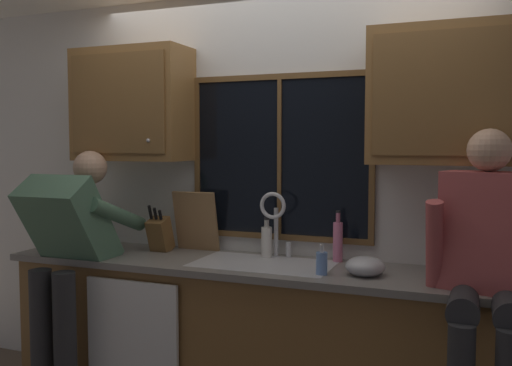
{
  "coord_description": "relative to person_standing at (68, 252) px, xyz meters",
  "views": [
    {
      "loc": [
        1.13,
        -3.28,
        1.61
      ],
      "look_at": [
        -0.06,
        -0.3,
        1.38
      ],
      "focal_mm": 39.46,
      "sensor_mm": 36.0,
      "label": 1
    }
  ],
  "objects": [
    {
      "name": "back_wall",
      "position": [
        1.14,
        0.68,
        0.31
      ],
      "size": [
        5.52,
        0.12,
        2.55
      ],
      "primitive_type": "cube",
      "color": "silver",
      "rests_on": "floor"
    },
    {
      "name": "window_glass",
      "position": [
        1.13,
        0.61,
        0.56
      ],
      "size": [
        1.1,
        0.02,
        0.95
      ],
      "primitive_type": "cube",
      "color": "black"
    },
    {
      "name": "window_frame_top",
      "position": [
        1.13,
        0.6,
        1.05
      ],
      "size": [
        1.17,
        0.02,
        0.04
      ],
      "primitive_type": "cube",
      "color": "brown"
    },
    {
      "name": "window_frame_bottom",
      "position": [
        1.13,
        0.6,
        0.07
      ],
      "size": [
        1.17,
        0.02,
        0.04
      ],
      "primitive_type": "cube",
      "color": "brown"
    },
    {
      "name": "window_frame_left",
      "position": [
        0.56,
        0.6,
        0.56
      ],
      "size": [
        0.03,
        0.02,
        0.95
      ],
      "primitive_type": "cube",
      "color": "brown"
    },
    {
      "name": "window_frame_right",
      "position": [
        1.69,
        0.6,
        0.56
      ],
      "size": [
        0.03,
        0.02,
        0.95
      ],
      "primitive_type": "cube",
      "color": "brown"
    },
    {
      "name": "window_mullion_center",
      "position": [
        1.13,
        0.6,
        0.56
      ],
      "size": [
        0.02,
        0.02,
        0.95
      ],
      "primitive_type": "cube",
      "color": "brown"
    },
    {
      "name": "lower_cabinet_run",
      "position": [
        1.14,
        0.33,
        -0.52
      ],
      "size": [
        3.12,
        0.58,
        0.88
      ],
      "primitive_type": "cube",
      "color": "brown",
      "rests_on": "floor"
    },
    {
      "name": "countertop",
      "position": [
        1.14,
        0.31,
        -0.06
      ],
      "size": [
        3.18,
        0.62,
        0.04
      ],
      "primitive_type": "cube",
      "color": "slate",
      "rests_on": "lower_cabinet_run"
    },
    {
      "name": "dishwasher_front",
      "position": [
        0.43,
        0.01,
        -0.51
      ],
      "size": [
        0.6,
        0.02,
        0.74
      ],
      "primitive_type": "cube",
      "color": "white"
    },
    {
      "name": "upper_cabinet_left",
      "position": [
        0.17,
        0.45,
        0.9
      ],
      "size": [
        0.76,
        0.36,
        0.72
      ],
      "color": "olive"
    },
    {
      "name": "upper_cabinet_right",
      "position": [
        2.09,
        0.45,
        0.9
      ],
      "size": [
        0.76,
        0.36,
        0.72
      ],
      "color": "olive"
    },
    {
      "name": "sink",
      "position": [
        1.13,
        0.32,
        -0.14
      ],
      "size": [
        0.8,
        0.46,
        0.21
      ],
      "color": "#B7B7BC",
      "rests_on": "lower_cabinet_run"
    },
    {
      "name": "faucet",
      "position": [
        1.13,
        0.5,
        0.21
      ],
      "size": [
        0.18,
        0.09,
        0.4
      ],
      "color": "silver",
      "rests_on": "countertop"
    },
    {
      "name": "person_standing",
      "position": [
        0.0,
        0.0,
        0.0
      ],
      "size": [
        0.53,
        0.69,
        1.57
      ],
      "color": "#262628",
      "rests_on": "floor"
    },
    {
      "name": "person_sitting_on_counter",
      "position": [
        2.31,
        0.05,
        0.14
      ],
      "size": [
        0.54,
        0.65,
        1.26
      ],
      "color": "#262628",
      "rests_on": "countertop"
    },
    {
      "name": "knife_block",
      "position": [
        0.38,
        0.42,
        0.07
      ],
      "size": [
        0.12,
        0.18,
        0.32
      ],
      "color": "brown",
      "rests_on": "countertop"
    },
    {
      "name": "cutting_board",
      "position": [
        0.58,
        0.53,
        0.15
      ],
      "size": [
        0.29,
        0.1,
        0.39
      ],
      "primitive_type": "cube",
      "rotation": [
        0.21,
        0.0,
        0.0
      ],
      "color": "#997047",
      "rests_on": "countertop"
    },
    {
      "name": "mixing_bowl",
      "position": [
        1.73,
        0.25,
        0.0
      ],
      "size": [
        0.21,
        0.21,
        0.1
      ],
      "primitive_type": "ellipsoid",
      "color": "#B7B7BC",
      "rests_on": "countertop"
    },
    {
      "name": "soap_dispenser",
      "position": [
        1.51,
        0.18,
        0.02
      ],
      "size": [
        0.06,
        0.07,
        0.17
      ],
      "color": "#668CCC",
      "rests_on": "countertop"
    },
    {
      "name": "bottle_green_glass",
      "position": [
        1.51,
        0.53,
        0.08
      ],
      "size": [
        0.06,
        0.06,
        0.3
      ],
      "color": "pink",
      "rests_on": "countertop"
    },
    {
      "name": "bottle_tall_clear",
      "position": [
        1.08,
        0.49,
        0.06
      ],
      "size": [
        0.07,
        0.07,
        0.24
      ],
      "color": "silver",
      "rests_on": "countertop"
    }
  ]
}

